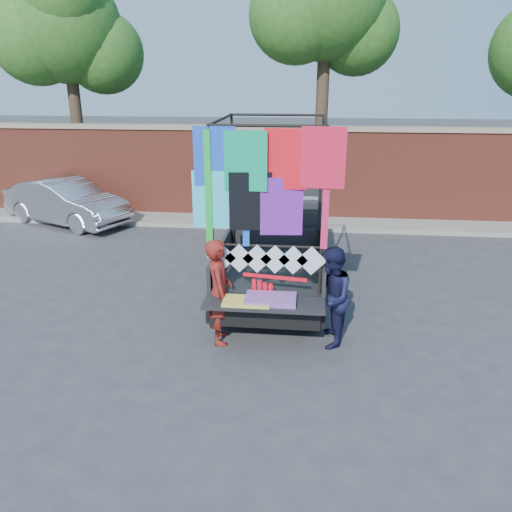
# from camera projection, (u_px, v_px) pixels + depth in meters

# --- Properties ---
(ground) EXTENTS (90.00, 90.00, 0.00)m
(ground) POSITION_uv_depth(u_px,v_px,m) (260.00, 334.00, 7.97)
(ground) COLOR #38383A
(ground) RESTS_ON ground
(brick_wall) EXTENTS (30.00, 0.45, 2.61)m
(brick_wall) POSITION_uv_depth(u_px,v_px,m) (284.00, 173.00, 14.08)
(brick_wall) COLOR brown
(brick_wall) RESTS_ON ground
(curb) EXTENTS (30.00, 1.20, 0.12)m
(curb) POSITION_uv_depth(u_px,v_px,m) (282.00, 222.00, 13.85)
(curb) COLOR gray
(curb) RESTS_ON ground
(tree_left) EXTENTS (4.20, 3.30, 7.05)m
(tree_left) POSITION_uv_depth(u_px,v_px,m) (66.00, 31.00, 14.47)
(tree_left) COLOR #38281C
(tree_left) RESTS_ON ground
(tree_mid) EXTENTS (4.20, 3.30, 7.73)m
(tree_mid) POSITION_uv_depth(u_px,v_px,m) (327.00, 6.00, 13.54)
(tree_mid) COLOR #38281C
(tree_mid) RESTS_ON ground
(pickup_truck) EXTENTS (2.07, 5.20, 3.27)m
(pickup_truck) POSITION_uv_depth(u_px,v_px,m) (277.00, 239.00, 9.92)
(pickup_truck) COLOR black
(pickup_truck) RESTS_ON ground
(sedan) EXTENTS (4.00, 2.78, 1.25)m
(sedan) POSITION_uv_depth(u_px,v_px,m) (66.00, 202.00, 13.77)
(sedan) COLOR #BBBDC3
(sedan) RESTS_ON ground
(woman) EXTENTS (0.52, 0.67, 1.65)m
(woman) POSITION_uv_depth(u_px,v_px,m) (219.00, 292.00, 7.51)
(woman) COLOR maroon
(woman) RESTS_ON ground
(man) EXTENTS (0.60, 0.76, 1.55)m
(man) POSITION_uv_depth(u_px,v_px,m) (331.00, 297.00, 7.43)
(man) COLOR #151736
(man) RESTS_ON ground
(streamer_bundle) EXTENTS (0.97, 0.20, 0.67)m
(streamer_bundle) POSITION_uv_depth(u_px,v_px,m) (267.00, 289.00, 7.44)
(streamer_bundle) COLOR #FF0D1C
(streamer_bundle) RESTS_ON ground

